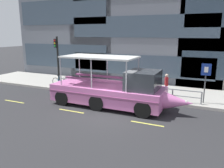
% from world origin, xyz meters
% --- Properties ---
extents(ground_plane, '(120.00, 120.00, 0.00)m').
position_xyz_m(ground_plane, '(0.00, 0.00, 0.00)').
color(ground_plane, '#2B2B2D').
extents(sidewalk, '(32.00, 4.80, 0.18)m').
position_xyz_m(sidewalk, '(0.00, 5.60, 0.09)').
color(sidewalk, '#A8A59E').
rests_on(sidewalk, ground_plane).
extents(curb_edge, '(32.00, 0.18, 0.18)m').
position_xyz_m(curb_edge, '(0.00, 3.11, 0.09)').
color(curb_edge, '#B2ADA3').
rests_on(curb_edge, ground_plane).
extents(lane_centreline, '(25.80, 0.12, 0.01)m').
position_xyz_m(lane_centreline, '(-0.00, -0.66, 0.00)').
color(lane_centreline, '#DBD64C').
rests_on(lane_centreline, ground_plane).
extents(curb_guardrail, '(11.14, 0.09, 0.86)m').
position_xyz_m(curb_guardrail, '(-0.67, 3.45, 0.76)').
color(curb_guardrail, gray).
rests_on(curb_guardrail, sidewalk).
extents(traffic_light_pole, '(0.24, 0.46, 4.24)m').
position_xyz_m(traffic_light_pole, '(-6.81, 3.92, 2.75)').
color(traffic_light_pole, black).
rests_on(traffic_light_pole, sidewalk).
extents(parking_sign, '(0.60, 0.12, 2.62)m').
position_xyz_m(parking_sign, '(4.97, 3.86, 1.96)').
color(parking_sign, '#4C4F54').
rests_on(parking_sign, sidewalk).
extents(leaned_bicycle, '(1.74, 0.46, 0.96)m').
position_xyz_m(leaned_bicycle, '(-6.62, 3.92, 0.56)').
color(leaned_bicycle, black).
rests_on(leaned_bicycle, sidewalk).
extents(duck_tour_boat, '(9.20, 2.65, 3.26)m').
position_xyz_m(duck_tour_boat, '(-0.29, 1.25, 1.07)').
color(duck_tour_boat, pink).
rests_on(duck_tour_boat, ground_plane).
extents(pedestrian_near_bow, '(0.31, 0.44, 1.68)m').
position_xyz_m(pedestrian_near_bow, '(2.39, 4.37, 1.19)').
color(pedestrian_near_bow, '#1E2338').
rests_on(pedestrian_near_bow, sidewalk).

